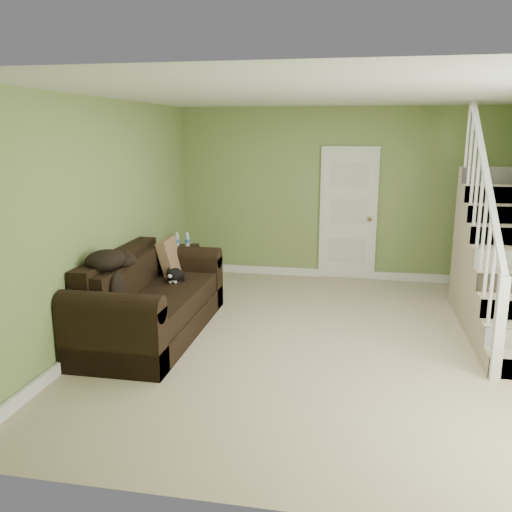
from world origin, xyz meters
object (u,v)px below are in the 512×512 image
at_px(side_table, 184,266).
at_px(cat, 174,275).
at_px(sofa, 149,303).
at_px(banana, 146,301).

relative_size(side_table, cat, 1.86).
relative_size(sofa, side_table, 2.91).
relative_size(side_table, banana, 4.20).
bearing_deg(sofa, cat, 68.47).
bearing_deg(banana, side_table, 79.43).
height_order(sofa, side_table, sofa).
bearing_deg(cat, sofa, -114.05).
xyz_separation_m(sofa, side_table, (-0.23, 1.96, -0.06)).
distance_m(side_table, banana, 2.45).
xyz_separation_m(side_table, banana, (0.39, -2.40, 0.24)).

